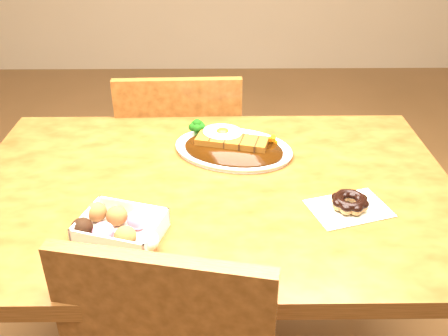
{
  "coord_description": "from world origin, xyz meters",
  "views": [
    {
      "loc": [
        0.02,
        -1.04,
        1.41
      ],
      "look_at": [
        0.03,
        -0.02,
        0.81
      ],
      "focal_mm": 40.0,
      "sensor_mm": 36.0,
      "label": 1
    }
  ],
  "objects_px": {
    "table": "(212,217)",
    "donut_box": "(119,227)",
    "katsu_curry_plate": "(232,146)",
    "pon_de_ring": "(350,202)",
    "chair_far": "(183,169)"
  },
  "relations": [
    {
      "from": "table",
      "to": "donut_box",
      "type": "height_order",
      "value": "donut_box"
    },
    {
      "from": "katsu_curry_plate",
      "to": "pon_de_ring",
      "type": "relative_size",
      "value": 1.85
    },
    {
      "from": "table",
      "to": "chair_far",
      "type": "bearing_deg",
      "value": 101.79
    },
    {
      "from": "chair_far",
      "to": "katsu_curry_plate",
      "type": "relative_size",
      "value": 2.32
    },
    {
      "from": "pon_de_ring",
      "to": "donut_box",
      "type": "bearing_deg",
      "value": -169.51
    },
    {
      "from": "chair_far",
      "to": "pon_de_ring",
      "type": "distance_m",
      "value": 0.82
    },
    {
      "from": "pon_de_ring",
      "to": "table",
      "type": "bearing_deg",
      "value": 160.94
    },
    {
      "from": "katsu_curry_plate",
      "to": "donut_box",
      "type": "height_order",
      "value": "katsu_curry_plate"
    },
    {
      "from": "chair_far",
      "to": "donut_box",
      "type": "distance_m",
      "value": 0.8
    },
    {
      "from": "chair_far",
      "to": "pon_de_ring",
      "type": "relative_size",
      "value": 4.31
    },
    {
      "from": "table",
      "to": "pon_de_ring",
      "type": "height_order",
      "value": "pon_de_ring"
    },
    {
      "from": "katsu_curry_plate",
      "to": "pon_de_ring",
      "type": "xyz_separation_m",
      "value": [
        0.26,
        -0.28,
        0.0
      ]
    },
    {
      "from": "donut_box",
      "to": "table",
      "type": "bearing_deg",
      "value": 46.79
    },
    {
      "from": "katsu_curry_plate",
      "to": "donut_box",
      "type": "xyz_separation_m",
      "value": [
        -0.24,
        -0.37,
        0.01
      ]
    },
    {
      "from": "table",
      "to": "katsu_curry_plate",
      "type": "distance_m",
      "value": 0.21
    }
  ]
}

